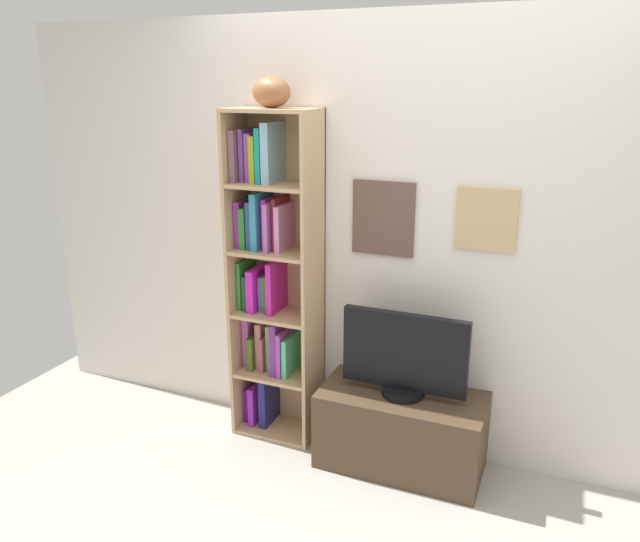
# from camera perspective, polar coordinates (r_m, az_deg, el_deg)

# --- Properties ---
(back_wall) EXTENTS (4.80, 0.08, 2.31)m
(back_wall) POSITION_cam_1_polar(r_m,az_deg,el_deg) (3.22, 9.19, 2.27)
(back_wall) COLOR silver
(back_wall) RESTS_ON ground
(bookshelf) EXTENTS (0.47, 0.29, 1.84)m
(bookshelf) POSITION_cam_1_polar(r_m,az_deg,el_deg) (3.42, -4.61, -0.69)
(bookshelf) COLOR tan
(bookshelf) RESTS_ON ground
(football) EXTENTS (0.28, 0.24, 0.15)m
(football) POSITION_cam_1_polar(r_m,az_deg,el_deg) (3.21, -4.55, 16.23)
(football) COLOR brown
(football) RESTS_ON bookshelf
(tv_stand) EXTENTS (0.86, 0.42, 0.42)m
(tv_stand) POSITION_cam_1_polar(r_m,az_deg,el_deg) (3.37, 7.53, -14.45)
(tv_stand) COLOR #453424
(tv_stand) RESTS_ON ground
(television) EXTENTS (0.65, 0.22, 0.45)m
(television) POSITION_cam_1_polar(r_m,az_deg,el_deg) (3.17, 7.84, -7.85)
(television) COLOR black
(television) RESTS_ON tv_stand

